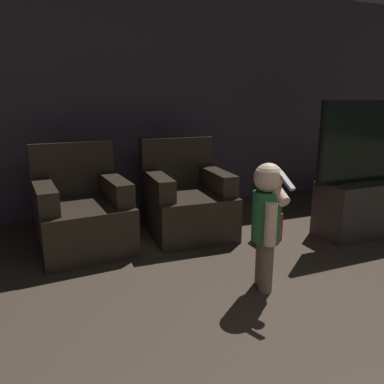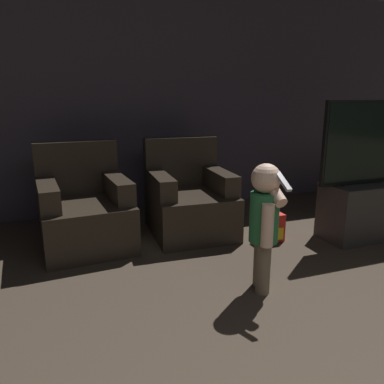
% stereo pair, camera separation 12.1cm
% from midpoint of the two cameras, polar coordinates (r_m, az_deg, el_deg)
% --- Properties ---
extents(wall_back, '(8.40, 0.05, 2.60)m').
position_cam_midpoint_polar(wall_back, '(4.44, -10.62, 13.62)').
color(wall_back, '#3D3842').
rests_on(wall_back, ground_plane).
extents(armchair_left, '(0.83, 0.94, 0.92)m').
position_cam_midpoint_polar(armchair_left, '(3.56, -17.45, -2.92)').
color(armchair_left, black).
rests_on(armchair_left, ground_plane).
extents(armchair_right, '(0.81, 0.92, 0.92)m').
position_cam_midpoint_polar(armchair_right, '(3.77, -1.88, -1.31)').
color(armchair_right, black).
rests_on(armchair_right, ground_plane).
extents(tv_stand, '(0.93, 0.41, 0.54)m').
position_cam_midpoint_polar(tv_stand, '(4.04, 23.86, -2.23)').
color(tv_stand, '#2D2B28').
rests_on(tv_stand, ground_plane).
extents(tv, '(1.21, 0.04, 0.77)m').
position_cam_midpoint_polar(tv, '(3.92, 24.85, 7.03)').
color(tv, black).
rests_on(tv, tv_stand).
extents(person_toddler, '(0.20, 0.35, 0.91)m').
position_cam_midpoint_polar(person_toddler, '(2.60, 10.07, -3.74)').
color(person_toddler, brown).
rests_on(person_toddler, ground_plane).
extents(toy_backpack, '(0.23, 0.17, 0.26)m').
position_cam_midpoint_polar(toy_backpack, '(3.66, 10.63, -5.18)').
color(toy_backpack, red).
rests_on(toy_backpack, ground_plane).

